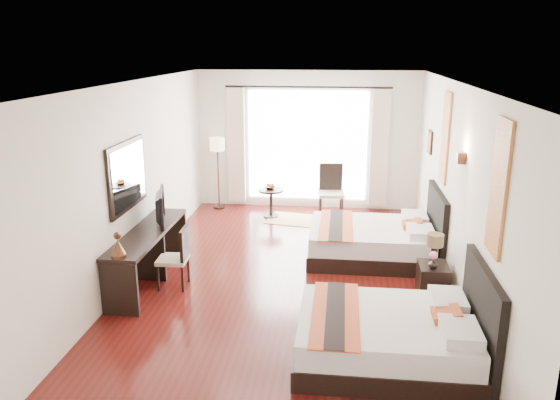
# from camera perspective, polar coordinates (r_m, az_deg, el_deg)

# --- Properties ---
(floor) EXTENTS (4.50, 7.50, 0.01)m
(floor) POSITION_cam_1_polar(r_m,az_deg,el_deg) (7.99, 0.92, -8.37)
(floor) COLOR #3E0E0B
(floor) RESTS_ON ground
(ceiling) EXTENTS (4.50, 7.50, 0.02)m
(ceiling) POSITION_cam_1_polar(r_m,az_deg,el_deg) (7.30, 1.02, 12.04)
(ceiling) COLOR white
(ceiling) RESTS_ON wall_headboard
(wall_headboard) EXTENTS (0.01, 7.50, 2.80)m
(wall_headboard) POSITION_cam_1_polar(r_m,az_deg,el_deg) (7.65, 17.96, 0.87)
(wall_headboard) COLOR silver
(wall_headboard) RESTS_ON floor
(wall_desk) EXTENTS (0.01, 7.50, 2.80)m
(wall_desk) POSITION_cam_1_polar(r_m,az_deg,el_deg) (8.05, -15.14, 1.84)
(wall_desk) COLOR silver
(wall_desk) RESTS_ON floor
(wall_window) EXTENTS (4.50, 0.01, 2.80)m
(wall_window) POSITION_cam_1_polar(r_m,az_deg,el_deg) (11.18, 2.87, 6.22)
(wall_window) COLOR silver
(wall_window) RESTS_ON floor
(wall_entry) EXTENTS (4.50, 0.01, 2.80)m
(wall_entry) POSITION_cam_1_polar(r_m,az_deg,el_deg) (4.04, -4.37, -11.94)
(wall_entry) COLOR silver
(wall_entry) RESTS_ON floor
(window_glass) EXTENTS (2.40, 0.02, 2.20)m
(window_glass) POSITION_cam_1_polar(r_m,az_deg,el_deg) (11.18, 2.86, 5.70)
(window_glass) COLOR white
(window_glass) RESTS_ON wall_window
(sheer_curtain) EXTENTS (2.30, 0.02, 2.10)m
(sheer_curtain) POSITION_cam_1_polar(r_m,az_deg,el_deg) (11.12, 2.84, 5.65)
(sheer_curtain) COLOR white
(sheer_curtain) RESTS_ON wall_window
(drape_left) EXTENTS (0.35, 0.14, 2.35)m
(drape_left) POSITION_cam_1_polar(r_m,az_deg,el_deg) (11.27, -4.59, 5.65)
(drape_left) COLOR #C1AD95
(drape_left) RESTS_ON floor
(drape_right) EXTENTS (0.35, 0.14, 2.35)m
(drape_right) POSITION_cam_1_polar(r_m,az_deg,el_deg) (11.09, 10.35, 5.27)
(drape_right) COLOR #C1AD95
(drape_right) RESTS_ON floor
(art_panel_near) EXTENTS (0.03, 0.50, 1.35)m
(art_panel_near) POSITION_cam_1_polar(r_m,az_deg,el_deg) (5.69, 21.89, 1.19)
(art_panel_near) COLOR maroon
(art_panel_near) RESTS_ON wall_headboard
(art_panel_far) EXTENTS (0.03, 0.50, 1.35)m
(art_panel_far) POSITION_cam_1_polar(r_m,az_deg,el_deg) (8.52, 16.89, 6.24)
(art_panel_far) COLOR maroon
(art_panel_far) RESTS_ON wall_headboard
(wall_sconce) EXTENTS (0.10, 0.14, 0.14)m
(wall_sconce) POSITION_cam_1_polar(r_m,az_deg,el_deg) (7.21, 18.36, 4.21)
(wall_sconce) COLOR #442718
(wall_sconce) RESTS_ON wall_headboard
(mirror_frame) EXTENTS (0.04, 1.25, 0.95)m
(mirror_frame) POSITION_cam_1_polar(r_m,az_deg,el_deg) (7.80, -15.68, 2.47)
(mirror_frame) COLOR black
(mirror_frame) RESTS_ON wall_desk
(mirror_glass) EXTENTS (0.01, 1.12, 0.82)m
(mirror_glass) POSITION_cam_1_polar(r_m,az_deg,el_deg) (7.79, -15.51, 2.47)
(mirror_glass) COLOR white
(mirror_glass) RESTS_ON mirror_frame
(bed_near) EXTENTS (1.96, 1.53, 1.10)m
(bed_near) POSITION_cam_1_polar(r_m,az_deg,el_deg) (6.14, 11.81, -13.68)
(bed_near) COLOR black
(bed_near) RESTS_ON floor
(bed_far) EXTENTS (2.01, 1.57, 1.13)m
(bed_far) POSITION_cam_1_polar(r_m,az_deg,el_deg) (8.82, 10.05, -4.14)
(bed_far) COLOR black
(bed_far) RESTS_ON floor
(nightstand) EXTENTS (0.39, 0.48, 0.46)m
(nightstand) POSITION_cam_1_polar(r_m,az_deg,el_deg) (7.68, 15.66, -8.15)
(nightstand) COLOR black
(nightstand) RESTS_ON floor
(table_lamp) EXTENTS (0.22, 0.22, 0.35)m
(table_lamp) POSITION_cam_1_polar(r_m,az_deg,el_deg) (7.61, 15.90, -4.24)
(table_lamp) COLOR black
(table_lamp) RESTS_ON nightstand
(vase) EXTENTS (0.13, 0.13, 0.13)m
(vase) POSITION_cam_1_polar(r_m,az_deg,el_deg) (7.44, 15.72, -6.15)
(vase) COLOR black
(vase) RESTS_ON nightstand
(console_desk) EXTENTS (0.50, 2.20, 0.76)m
(console_desk) POSITION_cam_1_polar(r_m,az_deg,el_deg) (8.06, -13.53, -5.68)
(console_desk) COLOR black
(console_desk) RESTS_ON floor
(television) EXTENTS (0.35, 0.84, 0.48)m
(television) POSITION_cam_1_polar(r_m,az_deg,el_deg) (8.18, -12.81, -0.72)
(television) COLOR black
(television) RESTS_ON console_desk
(bronze_figurine) EXTENTS (0.22, 0.22, 0.29)m
(bronze_figurine) POSITION_cam_1_polar(r_m,az_deg,el_deg) (7.01, -16.55, -4.66)
(bronze_figurine) COLOR #442718
(bronze_figurine) RESTS_ON console_desk
(desk_chair) EXTENTS (0.42, 0.42, 0.87)m
(desk_chair) POSITION_cam_1_polar(r_m,az_deg,el_deg) (7.83, -10.95, -7.07)
(desk_chair) COLOR #B9AF8E
(desk_chair) RESTS_ON floor
(floor_lamp) EXTENTS (0.30, 0.30, 1.48)m
(floor_lamp) POSITION_cam_1_polar(r_m,az_deg,el_deg) (11.16, -6.55, 5.31)
(floor_lamp) COLOR black
(floor_lamp) RESTS_ON floor
(side_table) EXTENTS (0.48, 0.48, 0.56)m
(side_table) POSITION_cam_1_polar(r_m,az_deg,el_deg) (10.72, -0.94, -0.34)
(side_table) COLOR black
(side_table) RESTS_ON floor
(fruit_bowl) EXTENTS (0.25, 0.25, 0.05)m
(fruit_bowl) POSITION_cam_1_polar(r_m,az_deg,el_deg) (10.68, -1.03, 1.28)
(fruit_bowl) COLOR #473019
(fruit_bowl) RESTS_ON side_table
(window_chair) EXTENTS (0.53, 0.53, 1.05)m
(window_chair) POSITION_cam_1_polar(r_m,az_deg,el_deg) (10.71, 5.34, -0.20)
(window_chair) COLOR #B9AF8E
(window_chair) RESTS_ON floor
(jute_rug) EXTENTS (1.28, 0.98, 0.01)m
(jute_rug) POSITION_cam_1_polar(r_m,az_deg,el_deg) (10.60, 1.88, -2.08)
(jute_rug) COLOR tan
(jute_rug) RESTS_ON floor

